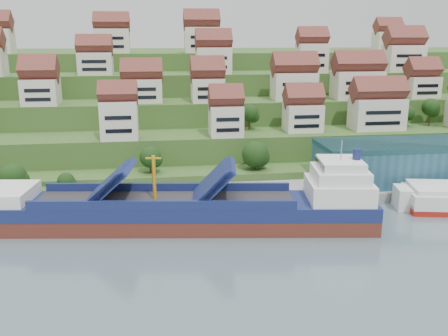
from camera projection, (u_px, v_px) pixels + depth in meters
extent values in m
plane|color=slate|center=(243.00, 223.00, 102.60)|extent=(300.00, 300.00, 0.00)
cube|color=gray|center=(314.00, 192.00, 119.23)|extent=(180.00, 14.00, 2.20)
cube|color=#2D4C1E|center=(203.00, 133.00, 184.37)|extent=(260.00, 128.00, 4.00)
cube|color=#2D4C1E|center=(202.00, 122.00, 188.24)|extent=(260.00, 118.00, 11.00)
cube|color=#2D4C1E|center=(200.00, 109.00, 194.99)|extent=(260.00, 102.00, 18.00)
cube|color=#2D4C1E|center=(198.00, 98.00, 201.73)|extent=(260.00, 86.00, 25.00)
cube|color=#2D4C1E|center=(196.00, 88.00, 209.56)|extent=(260.00, 68.00, 31.00)
cube|color=silver|center=(119.00, 120.00, 129.06)|extent=(9.45, 7.03, 9.92)
cube|color=silver|center=(226.00, 121.00, 133.54)|extent=(8.68, 7.62, 8.11)
cube|color=silver|center=(303.00, 118.00, 139.98)|extent=(10.12, 7.73, 7.55)
cube|color=silver|center=(377.00, 114.00, 142.49)|extent=(14.57, 8.26, 8.83)
cube|color=silver|center=(41.00, 92.00, 141.58)|extent=(9.80, 8.98, 7.28)
cube|color=silver|center=(142.00, 91.00, 146.78)|extent=(11.56, 7.90, 6.82)
cube|color=silver|center=(208.00, 90.00, 147.72)|extent=(9.43, 8.56, 6.91)
cube|color=silver|center=(294.00, 86.00, 152.69)|extent=(13.12, 8.36, 8.14)
cube|color=silver|center=(357.00, 85.00, 154.27)|extent=(14.96, 8.18, 8.50)
cube|color=silver|center=(421.00, 87.00, 158.44)|extent=(9.68, 8.04, 6.52)
cube|color=silver|center=(95.00, 64.00, 157.71)|extent=(10.60, 7.30, 6.93)
cube|color=silver|center=(214.00, 61.00, 161.43)|extent=(11.10, 7.79, 8.36)
cube|color=silver|center=(311.00, 58.00, 165.52)|extent=(9.65, 7.14, 9.49)
cube|color=silver|center=(403.00, 58.00, 170.63)|extent=(12.63, 8.47, 8.85)
cube|color=silver|center=(112.00, 41.00, 175.02)|extent=(11.83, 7.51, 8.32)
cube|color=silver|center=(202.00, 40.00, 177.65)|extent=(12.14, 8.15, 8.88)
cube|color=silver|center=(387.00, 42.00, 190.73)|extent=(9.66, 7.05, 7.31)
ellipsoid|color=#1C3E14|center=(255.00, 154.00, 126.47)|extent=(6.78, 6.78, 6.78)
ellipsoid|color=#1C3E14|center=(150.00, 157.00, 123.22)|extent=(5.30, 5.30, 5.30)
ellipsoid|color=#1C3E14|center=(407.00, 113.00, 147.19)|extent=(4.39, 4.39, 4.39)
ellipsoid|color=#1C3E14|center=(431.00, 107.00, 147.73)|extent=(5.21, 5.21, 5.21)
ellipsoid|color=#1C3E14|center=(250.00, 113.00, 141.45)|extent=(5.08, 5.08, 5.08)
ellipsoid|color=#1C3E14|center=(344.00, 79.00, 159.26)|extent=(4.72, 4.72, 4.72)
ellipsoid|color=#1C3E14|center=(43.00, 90.00, 147.39)|extent=(4.94, 4.94, 4.94)
ellipsoid|color=#1C3E14|center=(221.00, 54.00, 165.17)|extent=(7.09, 7.09, 7.09)
ellipsoid|color=#1C3E14|center=(299.00, 58.00, 171.77)|extent=(4.78, 4.78, 4.78)
ellipsoid|color=#1C3E14|center=(311.00, 61.00, 170.58)|extent=(4.38, 4.38, 4.38)
ellipsoid|color=#1C3E14|center=(13.00, 177.00, 112.77)|extent=(6.02, 6.02, 6.02)
ellipsoid|color=#1C3E14|center=(66.00, 181.00, 114.63)|extent=(3.96, 3.96, 3.96)
cube|color=#245064|center=(438.00, 160.00, 123.67)|extent=(60.00, 15.00, 10.00)
cylinder|color=gray|center=(314.00, 177.00, 112.86)|extent=(0.16, 0.16, 8.00)
cube|color=maroon|center=(317.00, 162.00, 112.00)|extent=(1.20, 0.05, 0.80)
cube|color=#59251B|center=(176.00, 222.00, 100.34)|extent=(80.12, 22.12, 5.08)
cube|color=navy|center=(176.00, 206.00, 99.46)|extent=(80.13, 22.24, 2.64)
cube|color=white|center=(6.00, 194.00, 98.59)|extent=(11.54, 12.77, 2.64)
cube|color=#262628|center=(165.00, 200.00, 99.11)|extent=(51.68, 16.71, 0.30)
cube|color=navy|center=(108.00, 183.00, 98.14)|extent=(8.97, 12.08, 7.02)
cube|color=navy|center=(211.00, 183.00, 98.26)|extent=(8.59, 12.04, 7.42)
cylinder|color=orange|center=(154.00, 178.00, 97.93)|extent=(0.80, 0.80, 9.14)
cube|color=white|center=(339.00, 190.00, 98.82)|extent=(13.55, 13.03, 4.06)
cube|color=white|center=(340.00, 174.00, 97.97)|extent=(11.39, 11.56, 2.54)
cube|color=white|center=(341.00, 164.00, 97.42)|extent=(9.22, 10.10, 1.83)
cylinder|color=navy|center=(357.00, 154.00, 96.93)|extent=(1.82, 1.82, 2.23)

